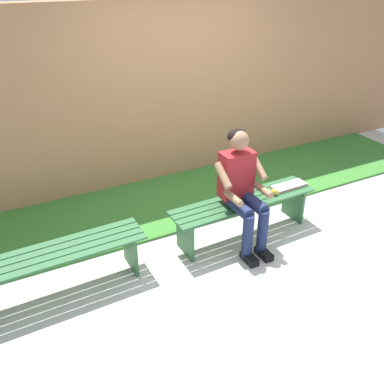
{
  "coord_description": "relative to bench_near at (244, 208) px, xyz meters",
  "views": [
    {
      "loc": [
        2.21,
        3.11,
        2.66
      ],
      "look_at": [
        0.7,
        0.15,
        0.8
      ],
      "focal_mm": 38.23,
      "sensor_mm": 36.0,
      "label": 1
    }
  ],
  "objects": [
    {
      "name": "ground_plane",
      "position": [
        1.01,
        1.0,
        -0.36
      ],
      "size": [
        10.0,
        7.0,
        0.04
      ],
      "primitive_type": "cube",
      "color": "beige"
    },
    {
      "name": "grass_strip",
      "position": [
        1.01,
        -1.23,
        -0.33
      ],
      "size": [
        9.0,
        1.77,
        0.03
      ],
      "primitive_type": "cube",
      "color": "#387A2D",
      "rests_on": "ground"
    },
    {
      "name": "brick_wall",
      "position": [
        0.5,
        -1.79,
        0.82
      ],
      "size": [
        9.5,
        0.24,
        2.32
      ],
      "primitive_type": "cube",
      "color": "#B27A51",
      "rests_on": "ground"
    },
    {
      "name": "bench_near",
      "position": [
        0.0,
        0.0,
        0.0
      ],
      "size": [
        1.69,
        0.43,
        0.45
      ],
      "rotation": [
        0.0,
        0.0,
        0.03
      ],
      "color": "#2D6038",
      "rests_on": "ground"
    },
    {
      "name": "bench_far",
      "position": [
        2.01,
        0.0,
        -0.0
      ],
      "size": [
        1.68,
        0.43,
        0.45
      ],
      "rotation": [
        0.0,
        0.0,
        0.03
      ],
      "color": "#2D6038",
      "rests_on": "ground"
    },
    {
      "name": "person_seated",
      "position": [
        0.11,
        0.1,
        0.35
      ],
      "size": [
        0.5,
        0.69,
        1.25
      ],
      "color": "maroon",
      "rests_on": "ground"
    },
    {
      "name": "apple",
      "position": [
        -0.35,
        0.06,
        0.15
      ],
      "size": [
        0.07,
        0.07,
        0.07
      ],
      "primitive_type": "sphere",
      "color": "gold",
      "rests_on": "bench_near"
    },
    {
      "name": "book_open",
      "position": [
        -0.62,
        -0.02,
        0.12
      ],
      "size": [
        0.42,
        0.17,
        0.02
      ],
      "rotation": [
        0.0,
        0.0,
        0.03
      ],
      "color": "white",
      "rests_on": "bench_near"
    }
  ]
}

